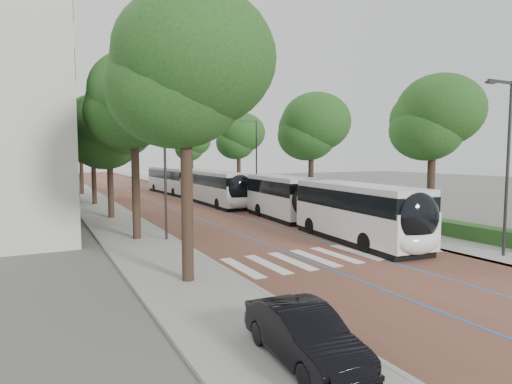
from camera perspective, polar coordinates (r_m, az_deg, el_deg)
ground at (r=20.14m, az=11.93°, el=-8.93°), size 160.00×160.00×0.00m
road at (r=56.68m, az=-14.58°, el=-0.02°), size 11.00×140.00×0.02m
sidewalk_left at (r=55.51m, az=-22.15°, el=-0.28°), size 4.00×140.00×0.12m
sidewalk_right at (r=58.78m, az=-7.44°, el=0.32°), size 4.00×140.00×0.12m
kerb_left at (r=55.71m, az=-20.20°, el=-0.20°), size 0.20×140.00×0.14m
kerb_right at (r=58.16m, az=-9.20°, el=0.25°), size 0.20×140.00×0.14m
zebra_crossing at (r=21.01m, az=10.62°, el=-8.25°), size 10.55×3.60×0.01m
lane_line_left at (r=56.35m, az=-16.17°, el=-0.07°), size 0.12×126.00×0.01m
lane_line_right at (r=57.05m, az=-13.01°, el=0.06°), size 0.12×126.00×0.01m
hedge at (r=26.64m, az=27.35°, el=-4.83°), size 1.20×14.00×0.80m
streetlight_near at (r=22.57m, az=30.35°, el=4.34°), size 1.82×0.20×8.00m
streetlight_far at (r=41.70m, az=-0.16°, el=5.01°), size 1.82×0.20×8.00m
lamp_post_left at (r=23.95m, az=-12.02°, el=3.24°), size 0.14×0.14×8.00m
trees_left at (r=40.70m, az=-20.55°, el=7.82°), size 6.31×60.74×10.12m
trees_right at (r=41.53m, az=1.69°, el=7.46°), size 5.66×46.83×9.27m
lead_bus at (r=27.28m, az=8.63°, el=-1.75°), size 4.02×18.54×3.20m
bus_queued_0 at (r=40.88m, az=-5.23°, el=0.51°), size 2.75×12.44×3.20m
bus_queued_1 at (r=53.45m, az=-10.90°, el=1.49°), size 3.17×12.51×3.20m
parked_car at (r=10.24m, az=6.41°, el=-18.34°), size 1.57×3.94×1.27m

